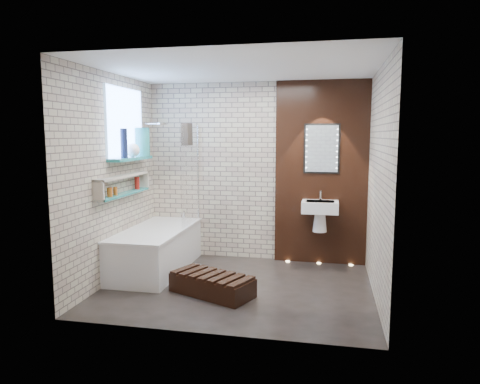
% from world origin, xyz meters
% --- Properties ---
extents(ground, '(3.20, 3.20, 0.00)m').
position_xyz_m(ground, '(0.00, 0.00, 0.00)').
color(ground, black).
rests_on(ground, ground).
extents(room_shell, '(3.24, 3.20, 2.60)m').
position_xyz_m(room_shell, '(0.00, 0.00, 1.30)').
color(room_shell, tan).
rests_on(room_shell, ground).
extents(walnut_panel, '(1.30, 0.06, 2.60)m').
position_xyz_m(walnut_panel, '(0.95, 1.27, 1.30)').
color(walnut_panel, black).
rests_on(walnut_panel, ground).
extents(clerestory_window, '(0.18, 1.00, 0.94)m').
position_xyz_m(clerestory_window, '(-1.57, 0.35, 1.90)').
color(clerestory_window, '#7FADE0').
rests_on(clerestory_window, room_shell).
extents(display_niche, '(0.14, 1.30, 0.26)m').
position_xyz_m(display_niche, '(-1.53, 0.15, 1.20)').
color(display_niche, '#217B7C').
rests_on(display_niche, room_shell).
extents(bathtub, '(0.79, 1.74, 0.70)m').
position_xyz_m(bathtub, '(-1.22, 0.45, 0.29)').
color(bathtub, white).
rests_on(bathtub, ground).
extents(bath_screen, '(0.01, 0.78, 1.40)m').
position_xyz_m(bath_screen, '(-0.87, 0.89, 1.28)').
color(bath_screen, white).
rests_on(bath_screen, bathtub).
extents(towel, '(0.09, 0.23, 0.31)m').
position_xyz_m(towel, '(-0.87, 0.76, 1.85)').
color(towel, black).
rests_on(towel, bath_screen).
extents(shower_head, '(0.18, 0.18, 0.02)m').
position_xyz_m(shower_head, '(-1.30, 0.95, 2.00)').
color(shower_head, silver).
rests_on(shower_head, room_shell).
extents(washbasin, '(0.50, 0.36, 0.58)m').
position_xyz_m(washbasin, '(0.95, 1.07, 0.79)').
color(washbasin, white).
rests_on(washbasin, walnut_panel).
extents(led_mirror, '(0.50, 0.02, 0.70)m').
position_xyz_m(led_mirror, '(0.95, 1.23, 1.65)').
color(led_mirror, black).
rests_on(led_mirror, walnut_panel).
extents(walnut_step, '(1.06, 0.78, 0.22)m').
position_xyz_m(walnut_step, '(-0.24, -0.30, 0.11)').
color(walnut_step, black).
rests_on(walnut_step, ground).
extents(niche_bottles, '(0.07, 0.84, 0.17)m').
position_xyz_m(niche_bottles, '(-1.53, 0.15, 1.17)').
color(niche_bottles, maroon).
rests_on(niche_bottles, display_niche).
extents(sill_vases, '(0.20, 0.71, 0.39)m').
position_xyz_m(sill_vases, '(-1.50, 0.56, 1.72)').
color(sill_vases, '#121933').
rests_on(sill_vases, clerestory_window).
extents(floor_uplights, '(0.96, 0.06, 0.01)m').
position_xyz_m(floor_uplights, '(0.95, 1.20, 0.01)').
color(floor_uplights, '#FFD899').
rests_on(floor_uplights, ground).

